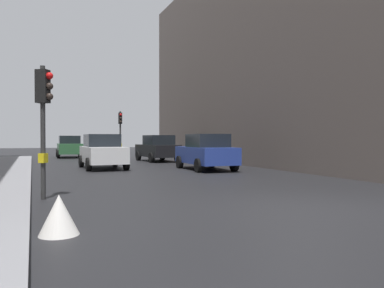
{
  "coord_description": "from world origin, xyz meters",
  "views": [
    {
      "loc": [
        -5.51,
        -7.05,
        1.55
      ],
      "look_at": [
        0.21,
        6.83,
        1.33
      ],
      "focal_mm": 36.34,
      "sensor_mm": 36.0,
      "label": 1
    }
  ],
  "objects_px": {
    "car_dark_suv": "(158,148)",
    "warning_sign_triangle": "(59,215)",
    "car_green_estate": "(70,147)",
    "traffic_light_near_right": "(44,107)",
    "car_blue_van": "(206,152)",
    "car_white_compact": "(103,151)",
    "traffic_light_far_median": "(120,126)"
  },
  "relations": [
    {
      "from": "car_dark_suv",
      "to": "warning_sign_triangle",
      "type": "relative_size",
      "value": 6.61
    },
    {
      "from": "car_green_estate",
      "to": "traffic_light_near_right",
      "type": "bearing_deg",
      "value": -96.45
    },
    {
      "from": "car_blue_van",
      "to": "car_white_compact",
      "type": "xyz_separation_m",
      "value": [
        -4.58,
        2.75,
        0.0
      ]
    },
    {
      "from": "traffic_light_near_right",
      "to": "car_blue_van",
      "type": "bearing_deg",
      "value": 41.96
    },
    {
      "from": "car_dark_suv",
      "to": "car_white_compact",
      "type": "relative_size",
      "value": 1.02
    },
    {
      "from": "car_blue_van",
      "to": "warning_sign_triangle",
      "type": "distance_m",
      "value": 13.22
    },
    {
      "from": "car_blue_van",
      "to": "traffic_light_near_right",
      "type": "bearing_deg",
      "value": -138.04
    },
    {
      "from": "traffic_light_near_right",
      "to": "warning_sign_triangle",
      "type": "height_order",
      "value": "traffic_light_near_right"
    },
    {
      "from": "traffic_light_far_median",
      "to": "car_green_estate",
      "type": "relative_size",
      "value": 0.84
    },
    {
      "from": "car_blue_van",
      "to": "warning_sign_triangle",
      "type": "relative_size",
      "value": 6.56
    },
    {
      "from": "car_green_estate",
      "to": "car_dark_suv",
      "type": "bearing_deg",
      "value": -57.51
    },
    {
      "from": "traffic_light_far_median",
      "to": "car_blue_van",
      "type": "bearing_deg",
      "value": -80.95
    },
    {
      "from": "car_white_compact",
      "to": "car_blue_van",
      "type": "bearing_deg",
      "value": -30.99
    },
    {
      "from": "car_dark_suv",
      "to": "warning_sign_triangle",
      "type": "distance_m",
      "value": 20.0
    },
    {
      "from": "traffic_light_near_right",
      "to": "car_dark_suv",
      "type": "distance_m",
      "value": 16.48
    },
    {
      "from": "traffic_light_far_median",
      "to": "car_white_compact",
      "type": "relative_size",
      "value": 0.85
    },
    {
      "from": "traffic_light_far_median",
      "to": "car_dark_suv",
      "type": "height_order",
      "value": "traffic_light_far_median"
    },
    {
      "from": "traffic_light_far_median",
      "to": "warning_sign_triangle",
      "type": "height_order",
      "value": "traffic_light_far_median"
    },
    {
      "from": "traffic_light_far_median",
      "to": "warning_sign_triangle",
      "type": "relative_size",
      "value": 5.49
    },
    {
      "from": "warning_sign_triangle",
      "to": "traffic_light_far_median",
      "type": "bearing_deg",
      "value": 75.65
    },
    {
      "from": "traffic_light_far_median",
      "to": "warning_sign_triangle",
      "type": "bearing_deg",
      "value": -104.35
    },
    {
      "from": "traffic_light_far_median",
      "to": "car_white_compact",
      "type": "xyz_separation_m",
      "value": [
        -2.76,
        -8.69,
        -1.59
      ]
    },
    {
      "from": "car_dark_suv",
      "to": "car_blue_van",
      "type": "bearing_deg",
      "value": -89.36
    },
    {
      "from": "car_white_compact",
      "to": "warning_sign_triangle",
      "type": "bearing_deg",
      "value": -102.22
    },
    {
      "from": "warning_sign_triangle",
      "to": "traffic_light_near_right",
      "type": "bearing_deg",
      "value": 91.66
    },
    {
      "from": "traffic_light_far_median",
      "to": "traffic_light_near_right",
      "type": "bearing_deg",
      "value": -107.63
    },
    {
      "from": "traffic_light_near_right",
      "to": "car_white_compact",
      "type": "bearing_deg",
      "value": 72.35
    },
    {
      "from": "traffic_light_far_median",
      "to": "car_blue_van",
      "type": "relative_size",
      "value": 0.84
    },
    {
      "from": "car_dark_suv",
      "to": "car_green_estate",
      "type": "bearing_deg",
      "value": 122.49
    },
    {
      "from": "traffic_light_near_right",
      "to": "traffic_light_far_median",
      "type": "distance_m",
      "value": 19.22
    },
    {
      "from": "car_white_compact",
      "to": "car_green_estate",
      "type": "bearing_deg",
      "value": 92.34
    },
    {
      "from": "car_blue_van",
      "to": "warning_sign_triangle",
      "type": "bearing_deg",
      "value": -124.73
    }
  ]
}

